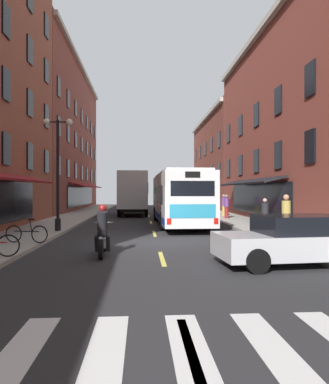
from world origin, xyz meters
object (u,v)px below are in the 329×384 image
Objects in this scene: sedan_mid at (133,204)px; box_truck at (133,193)px; pedestrian_near at (227,206)px; pedestrian_mid at (224,205)px; street_lamp_twin at (58,169)px; transit_bus at (178,198)px; pedestrian_rear at (286,215)px; motorcycle_rider at (103,234)px; bicycle_mid at (27,233)px; pedestrian_far at (265,214)px; sedan_near at (298,240)px.

box_truck is at bearing -88.31° from sedan_mid.
pedestrian_mid is (0.43, 2.73, -0.02)m from pedestrian_near.
street_lamp_twin is (-3.15, -22.05, 2.49)m from sedan_mid.
transit_bus is 6.18× the size of pedestrian_rear.
bicycle_mid is (-3.06, 2.08, -0.21)m from motorcycle_rider.
pedestrian_mid reaches higher than sedan_mid.
sedan_mid is (-0.26, 8.86, -1.21)m from box_truck.
bicycle_mid is 1.06× the size of pedestrian_far.
box_truck is at bearing 9.77° from pedestrian_near.
street_lamp_twin reaches higher than bicycle_mid.
street_lamp_twin is (-10.25, 0.32, 2.23)m from pedestrian_far.
pedestrian_far is (1.76, 7.72, 0.24)m from sedan_near.
transit_bus is 10.93m from motorcycle_rider.
pedestrian_far is at bearing -63.13° from box_truck.
motorcycle_rider is 18.32m from pedestrian_mid.
sedan_near is 0.98× the size of sedan_mid.
transit_bus is 2.03× the size of street_lamp_twin.
sedan_mid reaches higher than bicycle_mid.
pedestrian_far is at bearing 3.72° from pedestrian_mid.
pedestrian_mid is 0.31× the size of street_lamp_twin.
pedestrian_near is at bearing 36.81° from street_lamp_twin.
pedestrian_mid reaches higher than bicycle_mid.
motorcycle_rider is 7.23m from street_lamp_twin.
bicycle_mid is at bearing 32.37° from pedestrian_rear.
pedestrian_mid is at bearing 64.71° from motorcycle_rider.
box_truck is at bearing 108.05° from transit_bus.
bicycle_mid is 0.99× the size of pedestrian_near.
bicycle_mid is at bearing -97.35° from sedan_mid.
pedestrian_mid is (4.30, 6.27, -0.67)m from transit_bus.
bicycle_mid is (-8.72, 3.94, -0.21)m from sedan_near.
motorcycle_rider is 1.22× the size of pedestrian_mid.
box_truck is 3.94× the size of pedestrian_rear.
pedestrian_far is (-0.41, -10.70, -0.06)m from pedestrian_mid.
street_lamp_twin is (0.22, 4.10, 2.68)m from bicycle_mid.
sedan_near is at bearing -43.43° from street_lamp_twin.
pedestrian_near reaches higher than bicycle_mid.
bicycle_mid is at bearing 145.75° from motorcycle_rider.
pedestrian_mid is 15.04m from street_lamp_twin.
pedestrian_near is at bearing 83.68° from sedan_near.
box_truck reaches higher than pedestrian_near.
pedestrian_near is 0.94× the size of pedestrian_rear.
pedestrian_far is (3.89, -4.44, -0.74)m from transit_bus.
motorcycle_rider is 0.38× the size of street_lamp_twin.
sedan_near is 2.55× the size of pedestrian_rear.
pedestrian_rear is (3.71, -7.51, -0.61)m from transit_bus.
box_truck is 3.44× the size of motorcycle_rider.
motorcycle_rider is at bearing -108.92° from transit_bus.
box_truck is at bearing 78.13° from bicycle_mid.
pedestrian_rear reaches higher than pedestrian_mid.
street_lamp_twin reaches higher than sedan_near.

